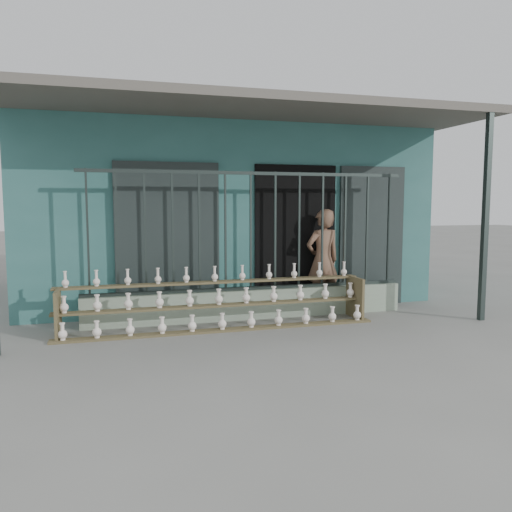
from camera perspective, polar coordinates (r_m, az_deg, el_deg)
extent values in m
plane|color=slate|center=(6.56, 2.40, -9.61)|extent=(60.00, 60.00, 0.00)
cube|color=#306562|center=(10.49, -4.91, 5.05)|extent=(7.00, 5.00, 3.20)
cube|color=black|center=(8.35, 4.43, 2.10)|extent=(1.40, 0.12, 2.40)
cube|color=black|center=(7.84, -10.04, 1.78)|extent=(1.60, 0.08, 2.40)
cube|color=black|center=(8.89, 13.02, 2.19)|extent=(1.20, 0.08, 2.40)
cube|color=#59544C|center=(7.60, -0.43, 16.51)|extent=(7.40, 2.00, 0.12)
cube|color=#283330|center=(8.21, 24.74, 3.95)|extent=(0.08, 0.08, 3.10)
cube|color=#93A78F|center=(7.72, -0.61, -5.51)|extent=(5.00, 0.20, 0.45)
cube|color=#283330|center=(7.32, -18.68, 2.44)|extent=(0.03, 0.03, 1.80)
cube|color=#283330|center=(7.31, -15.61, 2.53)|extent=(0.03, 0.03, 1.80)
cube|color=#283330|center=(7.32, -12.55, 2.62)|extent=(0.03, 0.03, 1.80)
cube|color=#283330|center=(7.36, -9.50, 2.69)|extent=(0.03, 0.03, 1.80)
cube|color=#283330|center=(7.41, -6.48, 2.75)|extent=(0.03, 0.03, 1.80)
cube|color=#283330|center=(7.48, -3.52, 2.81)|extent=(0.03, 0.03, 1.80)
cube|color=#283330|center=(7.57, -0.62, 2.86)|extent=(0.03, 0.03, 1.80)
cube|color=#283330|center=(7.68, 2.21, 2.90)|extent=(0.03, 0.03, 1.80)
cube|color=#283330|center=(7.81, 4.95, 2.93)|extent=(0.03, 0.03, 1.80)
cube|color=#283330|center=(7.96, 7.59, 2.96)|extent=(0.03, 0.03, 1.80)
cube|color=#283330|center=(8.12, 10.13, 2.98)|extent=(0.03, 0.03, 1.80)
cube|color=#283330|center=(8.30, 12.57, 2.99)|extent=(0.03, 0.03, 1.80)
cube|color=#283330|center=(8.49, 14.90, 2.99)|extent=(0.03, 0.03, 1.80)
cube|color=#283330|center=(7.58, -0.62, 9.44)|extent=(5.00, 0.04, 0.05)
cube|color=#283330|center=(7.67, -0.61, -3.68)|extent=(5.00, 0.04, 0.05)
cube|color=brown|center=(7.01, -3.88, -8.45)|extent=(4.50, 0.18, 0.03)
cube|color=brown|center=(7.18, -4.31, -5.65)|extent=(4.50, 0.18, 0.03)
cube|color=brown|center=(7.37, -4.71, -2.99)|extent=(4.50, 0.18, 0.03)
cube|color=brown|center=(7.09, -21.71, -6.18)|extent=(0.04, 0.55, 0.64)
cube|color=brown|center=(7.88, 11.24, -4.68)|extent=(0.04, 0.55, 0.64)
imported|color=brown|center=(8.28, 7.64, -0.48)|extent=(0.67, 0.50, 1.68)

